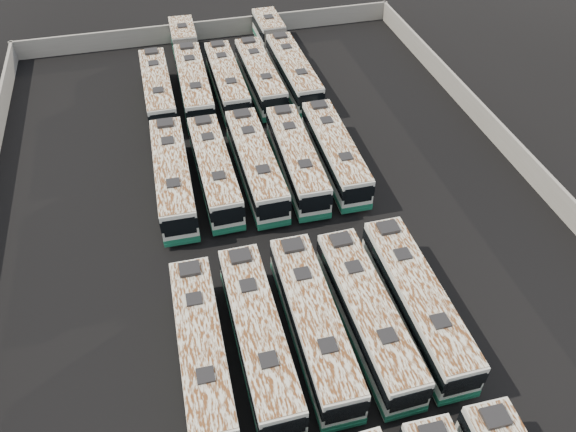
% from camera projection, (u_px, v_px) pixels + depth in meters
% --- Properties ---
extents(ground, '(140.00, 140.00, 0.00)m').
position_uv_depth(ground, '(284.00, 247.00, 42.38)').
color(ground, black).
rests_on(ground, ground).
extents(perimeter_wall, '(45.20, 73.20, 2.20)m').
position_uv_depth(perimeter_wall, '(283.00, 236.00, 41.63)').
color(perimeter_wall, gray).
rests_on(perimeter_wall, ground).
extents(bus_midfront_far_left, '(2.83, 12.49, 3.51)m').
position_uv_depth(bus_midfront_far_left, '(202.00, 350.00, 33.61)').
color(bus_midfront_far_left, silver).
rests_on(bus_midfront_far_left, ground).
extents(bus_midfront_left, '(2.78, 12.78, 3.60)m').
position_uv_depth(bus_midfront_left, '(259.00, 336.00, 34.29)').
color(bus_midfront_left, silver).
rests_on(bus_midfront_left, ground).
extents(bus_midfront_center, '(2.79, 12.79, 3.60)m').
position_uv_depth(bus_midfront_center, '(314.00, 323.00, 34.99)').
color(bus_midfront_center, silver).
rests_on(bus_midfront_center, ground).
extents(bus_midfront_right, '(2.96, 12.74, 3.58)m').
position_uv_depth(bus_midfront_right, '(367.00, 315.00, 35.46)').
color(bus_midfront_right, silver).
rests_on(bus_midfront_right, ground).
extents(bus_midfront_far_right, '(2.78, 12.86, 3.62)m').
position_uv_depth(bus_midfront_far_right, '(417.00, 301.00, 36.22)').
color(bus_midfront_far_right, silver).
rests_on(bus_midfront_far_right, ground).
extents(bus_midback_far_left, '(3.00, 13.02, 3.66)m').
position_uv_depth(bus_midback_far_left, '(173.00, 176.00, 45.59)').
color(bus_midback_far_left, silver).
rests_on(bus_midback_far_left, ground).
extents(bus_midback_left, '(2.79, 12.47, 3.50)m').
position_uv_depth(bus_midback_left, '(214.00, 170.00, 46.32)').
color(bus_midback_left, silver).
rests_on(bus_midback_left, ground).
extents(bus_midback_center, '(2.85, 12.83, 3.61)m').
position_uv_depth(bus_midback_center, '(256.00, 164.00, 46.84)').
color(bus_midback_center, silver).
rests_on(bus_midback_center, ground).
extents(bus_midback_right, '(2.94, 12.64, 3.55)m').
position_uv_depth(bus_midback_right, '(297.00, 159.00, 47.41)').
color(bus_midback_right, silver).
rests_on(bus_midback_right, ground).
extents(bus_midback_far_right, '(2.80, 12.48, 3.51)m').
position_uv_depth(bus_midback_far_right, '(335.00, 152.00, 48.13)').
color(bus_midback_far_right, silver).
rests_on(bus_midback_far_right, ground).
extents(bus_back_far_left, '(2.69, 12.51, 3.52)m').
position_uv_depth(bus_back_far_left, '(158.00, 90.00, 55.69)').
color(bus_back_far_left, silver).
rests_on(bus_back_far_left, ground).
extents(bus_back_left, '(3.14, 20.15, 3.65)m').
position_uv_depth(bus_back_left, '(190.00, 69.00, 58.69)').
color(bus_back_left, silver).
rests_on(bus_back_left, ground).
extents(bus_back_center, '(2.67, 12.47, 3.51)m').
position_uv_depth(bus_back_center, '(227.00, 81.00, 56.97)').
color(bus_back_center, silver).
rests_on(bus_back_center, ground).
extents(bus_back_right, '(2.90, 12.53, 3.52)m').
position_uv_depth(bus_back_right, '(260.00, 77.00, 57.60)').
color(bus_back_right, silver).
rests_on(bus_back_right, ground).
extents(bus_back_far_right, '(3.05, 19.94, 3.61)m').
position_uv_depth(bus_back_far_right, '(285.00, 57.00, 60.59)').
color(bus_back_far_right, silver).
rests_on(bus_back_far_right, ground).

